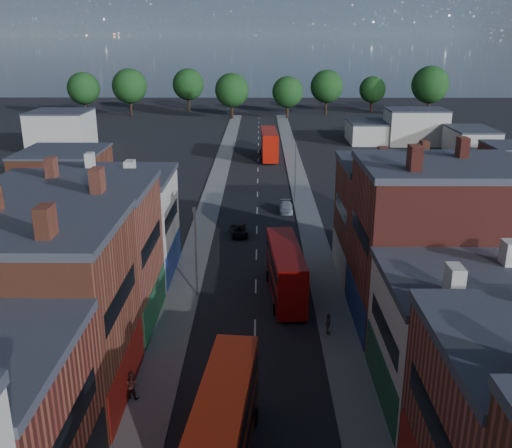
{
  "coord_description": "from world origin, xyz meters",
  "views": [
    {
      "loc": [
        0.37,
        -16.09,
        22.01
      ],
      "look_at": [
        0.0,
        34.72,
        5.16
      ],
      "focal_mm": 40.0,
      "sensor_mm": 36.0,
      "label": 1
    }
  ],
  "objects_px": {
    "ped_1": "(132,385)",
    "car_2": "(239,231)",
    "car_3": "(286,207)",
    "bus_1": "(285,270)",
    "bus_2": "(269,144)",
    "bus_0": "(224,425)",
    "ped_3": "(328,324)"
  },
  "relations": [
    {
      "from": "ped_1",
      "to": "car_2",
      "type": "bearing_deg",
      "value": -79.92
    },
    {
      "from": "car_2",
      "to": "car_3",
      "type": "bearing_deg",
      "value": 52.4
    },
    {
      "from": "bus_1",
      "to": "bus_2",
      "type": "distance_m",
      "value": 59.31
    },
    {
      "from": "bus_0",
      "to": "ped_1",
      "type": "xyz_separation_m",
      "value": [
        -6.2,
        5.8,
        -1.55
      ]
    },
    {
      "from": "bus_2",
      "to": "car_3",
      "type": "height_order",
      "value": "bus_2"
    },
    {
      "from": "car_2",
      "to": "ped_1",
      "type": "height_order",
      "value": "ped_1"
    },
    {
      "from": "bus_2",
      "to": "bus_1",
      "type": "bearing_deg",
      "value": -91.15
    },
    {
      "from": "bus_1",
      "to": "car_2",
      "type": "distance_m",
      "value": 16.92
    },
    {
      "from": "car_3",
      "to": "bus_2",
      "type": "bearing_deg",
      "value": 93.64
    },
    {
      "from": "car_3",
      "to": "ped_1",
      "type": "xyz_separation_m",
      "value": [
        -11.5,
        -40.69,
        0.42
      ]
    },
    {
      "from": "ped_1",
      "to": "ped_3",
      "type": "distance_m",
      "value": 15.67
    },
    {
      "from": "bus_0",
      "to": "bus_2",
      "type": "distance_m",
      "value": 80.33
    },
    {
      "from": "bus_1",
      "to": "ped_3",
      "type": "relative_size",
      "value": 6.37
    },
    {
      "from": "bus_2",
      "to": "bus_0",
      "type": "bearing_deg",
      "value": -94.22
    },
    {
      "from": "bus_2",
      "to": "car_2",
      "type": "relative_size",
      "value": 3.06
    },
    {
      "from": "bus_2",
      "to": "ped_3",
      "type": "height_order",
      "value": "bus_2"
    },
    {
      "from": "bus_0",
      "to": "ped_1",
      "type": "relative_size",
      "value": 6.18
    },
    {
      "from": "ped_3",
      "to": "bus_0",
      "type": "bearing_deg",
      "value": 160.0
    },
    {
      "from": "bus_1",
      "to": "ped_3",
      "type": "height_order",
      "value": "bus_1"
    },
    {
      "from": "bus_2",
      "to": "car_3",
      "type": "bearing_deg",
      "value": -88.72
    },
    {
      "from": "car_3",
      "to": "ped_3",
      "type": "height_order",
      "value": "ped_3"
    },
    {
      "from": "car_2",
      "to": "ped_1",
      "type": "relative_size",
      "value": 2.23
    },
    {
      "from": "car_3",
      "to": "ped_1",
      "type": "relative_size",
      "value": 2.31
    },
    {
      "from": "bus_2",
      "to": "ped_1",
      "type": "height_order",
      "value": "bus_2"
    },
    {
      "from": "bus_1",
      "to": "car_2",
      "type": "xyz_separation_m",
      "value": [
        -4.63,
        16.16,
        -1.96
      ]
    },
    {
      "from": "bus_2",
      "to": "car_2",
      "type": "distance_m",
      "value": 43.4
    },
    {
      "from": "bus_1",
      "to": "bus_0",
      "type": "bearing_deg",
      "value": -105.25
    },
    {
      "from": "car_3",
      "to": "bus_1",
      "type": "bearing_deg",
      "value": -92.0
    },
    {
      "from": "bus_0",
      "to": "car_2",
      "type": "bearing_deg",
      "value": 96.4
    },
    {
      "from": "bus_0",
      "to": "ped_3",
      "type": "bearing_deg",
      "value": 68.67
    },
    {
      "from": "ped_1",
      "to": "ped_3",
      "type": "xyz_separation_m",
      "value": [
        13.33,
        8.23,
        -0.05
      ]
    },
    {
      "from": "bus_2",
      "to": "car_2",
      "type": "height_order",
      "value": "bus_2"
    }
  ]
}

